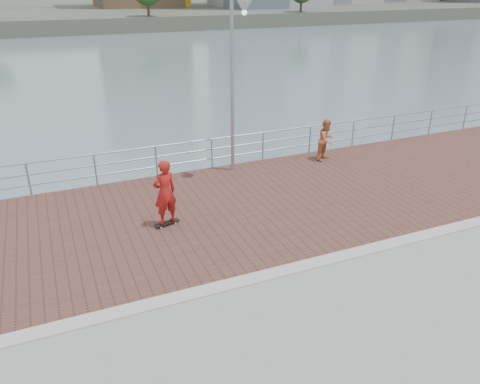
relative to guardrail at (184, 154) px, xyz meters
name	(u,v)px	position (x,y,z in m)	size (l,w,h in m)	color
water	(271,341)	(0.00, -7.00, -2.69)	(400.00, 400.00, 0.00)	slate
brick_lane	(219,211)	(0.00, -3.40, -0.68)	(40.00, 6.80, 0.02)	brown
curb	(274,274)	(0.00, -7.00, -0.66)	(40.00, 0.40, 0.06)	#B7B5AD
far_shore	(45,11)	(0.00, 115.50, -1.44)	(320.00, 95.00, 2.50)	#4C5142
guardrail	(184,154)	(0.00, 0.00, 0.00)	(39.06, 0.06, 1.13)	#8C9EA8
street_lamp	(237,49)	(1.64, -0.94, 3.61)	(0.44, 1.28, 6.06)	gray
skateboard	(167,223)	(-1.66, -3.67, -0.61)	(0.74, 0.35, 0.08)	black
skateboarder	(165,192)	(-1.66, -3.67, 0.34)	(0.68, 0.44, 1.85)	#AB1916
bystander	(326,140)	(5.29, -0.91, 0.11)	(0.76, 0.60, 1.57)	#D3723E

